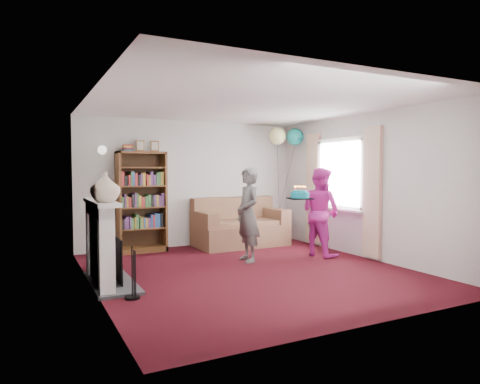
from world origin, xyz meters
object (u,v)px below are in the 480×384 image
person_magenta (320,212)px  birthday_cake (300,195)px  sofa (239,228)px  bookcase (141,203)px  person_striped (248,215)px

person_magenta → birthday_cake: size_ratio=4.16×
sofa → birthday_cake: (0.33, -1.66, 0.74)m
bookcase → sofa: (1.93, -0.23, -0.56)m
sofa → person_striped: size_ratio=1.16×
sofa → person_striped: 1.59m
sofa → person_magenta: size_ratio=1.16×
sofa → person_magenta: bearing=-64.3°
sofa → birthday_cake: size_ratio=4.83×
person_striped → person_magenta: (1.37, -0.16, -0.00)m
birthday_cake → person_magenta: bearing=7.8°
person_striped → birthday_cake: 0.96m
person_striped → birthday_cake: bearing=78.0°
bookcase → person_striped: bearing=-50.2°
birthday_cake → sofa: bearing=101.1°
birthday_cake → bookcase: bearing=140.1°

